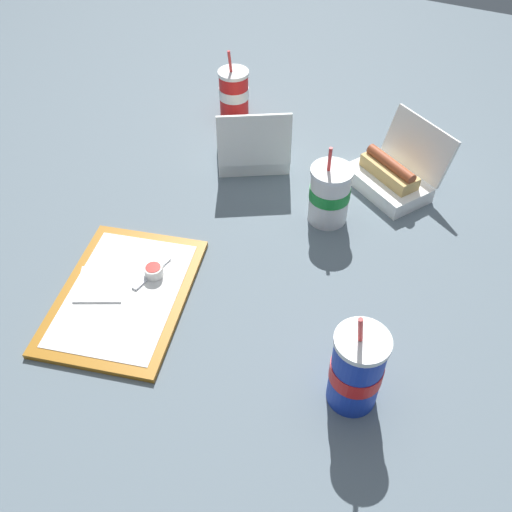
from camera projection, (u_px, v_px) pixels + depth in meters
ground_plane at (277, 269)px, 1.25m from camera, size 3.20×3.20×0.00m
food_tray at (124, 295)px, 1.18m from camera, size 0.42×0.34×0.01m
ketchup_cup at (154, 271)px, 1.20m from camera, size 0.04×0.04×0.02m
napkin_stack at (101, 284)px, 1.19m from camera, size 0.13×0.13×0.00m
plastic_fork at (152, 273)px, 1.21m from camera, size 0.11×0.03×0.00m
clamshell_hotdog_center at (391, 175)px, 1.41m from camera, size 0.25×0.26×0.16m
clamshell_sandwich_front at (253, 148)px, 1.49m from camera, size 0.22×0.23×0.18m
soda_cup_right at (234, 94)px, 1.62m from camera, size 0.09×0.09×0.21m
soda_cup_back at (330, 194)px, 1.31m from camera, size 0.10×0.10×0.20m
soda_cup_left at (357, 369)px, 0.96m from camera, size 0.09×0.09×0.23m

